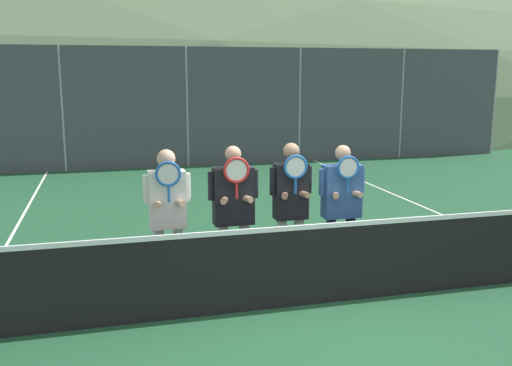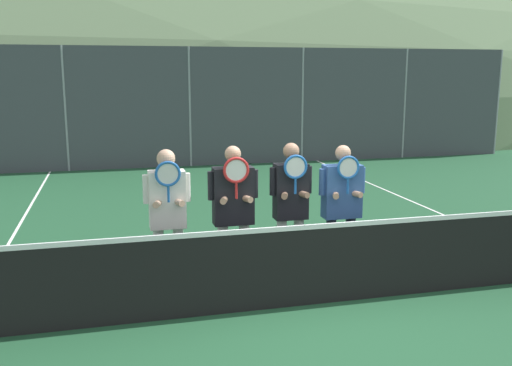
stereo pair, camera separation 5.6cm
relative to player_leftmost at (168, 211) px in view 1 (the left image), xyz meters
name	(u,v)px [view 1 (the left image)]	position (x,y,z in m)	size (l,w,h in m)	color
ground_plane	(313,304)	(1.62, -0.67, -1.08)	(120.00, 120.00, 0.00)	#1E4C2D
hill_distant	(129,100)	(1.62, 49.37, -1.08)	(142.08, 78.93, 27.63)	#5B7551
clubhouse_building	(157,94)	(1.42, 17.14, 0.74)	(15.82, 5.50, 3.60)	#9EA3A8
fence_back	(187,107)	(1.62, 9.75, 0.62)	(20.51, 0.06, 3.41)	gray
tennis_net	(314,263)	(1.62, -0.67, -0.57)	(10.52, 0.09, 1.08)	gray
court_line_left_sideline	(2,254)	(-2.29, 2.33, -1.08)	(0.05, 16.00, 0.01)	white
court_line_right_sideline	(454,220)	(5.53, 2.33, -1.08)	(0.05, 16.00, 0.01)	white
player_leftmost	(168,211)	(0.00, 0.00, 0.00)	(0.56, 0.34, 1.82)	white
player_center_left	(234,208)	(0.79, -0.08, 0.01)	(0.62, 0.34, 1.85)	white
player_center_right	(291,204)	(1.54, -0.01, 0.00)	(0.55, 0.34, 1.85)	white
player_rightmost	(342,202)	(2.23, -0.03, -0.01)	(0.63, 0.34, 1.81)	#232838
car_left_of_center	(143,125)	(0.59, 13.33, -0.17)	(4.62, 1.91, 1.79)	#285638
car_center	(279,121)	(5.48, 13.33, -0.15)	(4.06, 1.92, 1.84)	maroon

